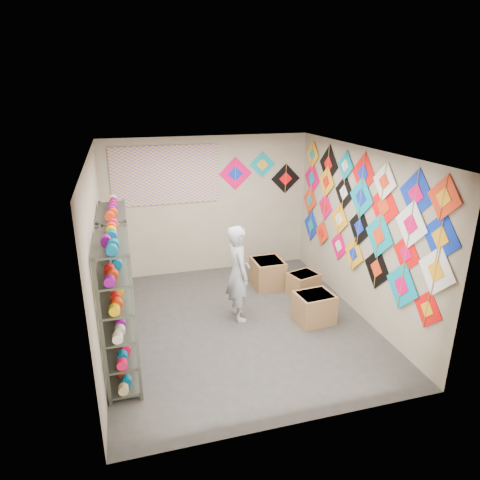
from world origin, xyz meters
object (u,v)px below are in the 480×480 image
object	(u,v)px
shelf_rack_front	(118,311)
carton_b	(303,284)
carton_a	(314,308)
shelf_rack_back	(117,270)
shopkeeper	(238,273)
carton_c	(268,273)

from	to	relation	value
shelf_rack_front	carton_b	xyz separation A→B (m)	(3.17, 1.52, -0.75)
carton_a	carton_b	size ratio (longest dim) A/B	1.16
shelf_rack_back	carton_a	xyz separation A→B (m)	(2.95, -0.70, -0.71)
shopkeeper	carton_a	size ratio (longest dim) A/B	2.72
shelf_rack_front	shelf_rack_back	distance (m)	1.30
carton_c	carton_b	bearing A→B (deg)	-45.14
carton_b	carton_c	size ratio (longest dim) A/B	0.83
carton_b	carton_c	distance (m)	0.72
shelf_rack_front	shopkeeper	xyz separation A→B (m)	(1.82, 1.04, -0.16)
shelf_rack_back	carton_a	world-z (taller)	shelf_rack_back
shopkeeper	carton_b	distance (m)	1.55
shopkeeper	carton_a	world-z (taller)	shopkeeper
shelf_rack_back	shopkeeper	xyz separation A→B (m)	(1.82, -0.26, -0.16)
shelf_rack_front	carton_a	world-z (taller)	shelf_rack_front
shelf_rack_front	carton_c	bearing A→B (deg)	37.23
shopkeeper	carton_a	distance (m)	1.33
shelf_rack_back	carton_c	bearing A→B (deg)	15.19
carton_c	shelf_rack_front	bearing A→B (deg)	-143.48
shelf_rack_back	carton_a	size ratio (longest dim) A/B	3.29
shelf_rack_back	carton_c	world-z (taller)	shelf_rack_back
shelf_rack_front	carton_c	distance (m)	3.41
carton_b	carton_c	xyz separation A→B (m)	(-0.51, 0.50, 0.06)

